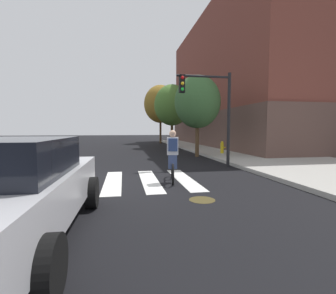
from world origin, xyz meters
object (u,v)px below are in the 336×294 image
fire_hydrant (222,147)px  street_tree_mid (172,105)px  traffic_light_near (211,103)px  street_tree_near (197,102)px  cyclist (173,156)px  sedan_near (10,189)px  street_tree_far (160,104)px  manhole_cover (202,200)px

fire_hydrant → street_tree_mid: street_tree_mid is taller
traffic_light_near → street_tree_near: 4.31m
fire_hydrant → cyclist: bearing=-123.3°
sedan_near → street_tree_near: (6.19, 10.55, 2.55)m
traffic_light_near → street_tree_far: size_ratio=0.61×
manhole_cover → sedan_near: 4.00m
street_tree_near → street_tree_far: size_ratio=0.72×
cyclist → street_tree_mid: (2.81, 14.17, 3.02)m
manhole_cover → street_tree_mid: size_ratio=0.11×
traffic_light_near → fire_hydrant: size_ratio=5.38×
street_tree_near → street_tree_mid: (-0.13, 7.32, 0.49)m
cyclist → traffic_light_near: (2.26, 2.62, 2.02)m
sedan_near → street_tree_mid: size_ratio=0.81×
traffic_light_near → fire_hydrant: (2.49, 4.61, -2.33)m
cyclist → street_tree_near: (2.94, 6.85, 2.52)m
cyclist → street_tree_far: (2.83, 21.21, 3.81)m
manhole_cover → sedan_near: bearing=-155.7°
street_tree_far → fire_hydrant: bearing=-82.1°
sedan_near → street_tree_near: street_tree_near is taller
sedan_near → street_tree_mid: 19.11m
fire_hydrant → street_tree_near: street_tree_near is taller
street_tree_near → street_tree_mid: size_ratio=0.87×
street_tree_mid → cyclist: bearing=-101.2°
traffic_light_near → street_tree_far: (0.56, 18.59, 1.79)m
sedan_near → street_tree_near: bearing=59.6°
manhole_cover → traffic_light_near: 5.84m
sedan_near → street_tree_far: street_tree_far is taller
cyclist → fire_hydrant: cyclist is taller
street_tree_near → traffic_light_near: bearing=-99.1°
manhole_cover → street_tree_mid: 16.89m
street_tree_far → street_tree_mid: bearing=-90.1°
manhole_cover → cyclist: cyclist is taller
sedan_near → street_tree_far: bearing=76.3°
fire_hydrant → street_tree_mid: bearing=105.6°
manhole_cover → street_tree_mid: street_tree_mid is taller
sedan_near → traffic_light_near: traffic_light_near is taller
sedan_near → street_tree_near: size_ratio=0.93×
cyclist → fire_hydrant: (4.76, 7.23, -0.31)m
fire_hydrant → traffic_light_near: bearing=-118.4°
traffic_light_near → fire_hydrant: 5.74m
fire_hydrant → street_tree_near: 3.39m
manhole_cover → traffic_light_near: traffic_light_near is taller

